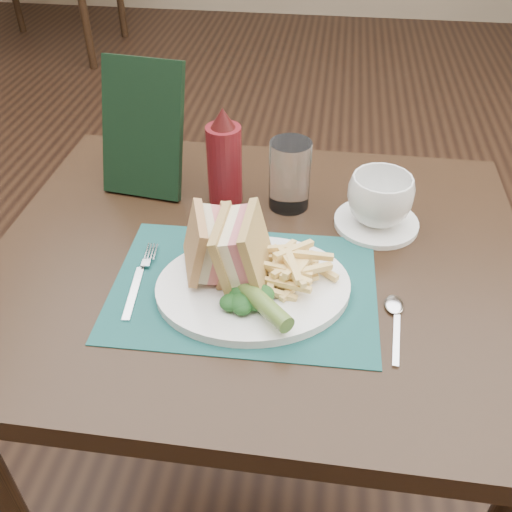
{
  "coord_description": "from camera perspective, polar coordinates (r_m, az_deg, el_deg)",
  "views": [
    {
      "loc": [
        0.1,
        -1.24,
        1.35
      ],
      "look_at": [
        0.01,
        -0.57,
        0.8
      ],
      "focal_mm": 40.0,
      "sensor_mm": 36.0,
      "label": 1
    }
  ],
  "objects": [
    {
      "name": "saucer",
      "position": [
        1.04,
        11.92,
        3.28
      ],
      "size": [
        0.17,
        0.17,
        0.01
      ],
      "primitive_type": "cylinder",
      "rotation": [
        0.0,
        0.0,
        -0.14
      ],
      "color": "white",
      "rests_on": "table_main"
    },
    {
      "name": "drinking_glass",
      "position": [
        1.04,
        3.39,
        8.09
      ],
      "size": [
        0.09,
        0.09,
        0.13
      ],
      "primitive_type": "cylinder",
      "rotation": [
        0.0,
        0.0,
        -0.21
      ],
      "color": "white",
      "rests_on": "table_main"
    },
    {
      "name": "coffee_cup",
      "position": [
        1.02,
        12.28,
        5.55
      ],
      "size": [
        0.15,
        0.15,
        0.09
      ],
      "primitive_type": "imported",
      "rotation": [
        0.0,
        0.0,
        0.35
      ],
      "color": "white",
      "rests_on": "saucer"
    },
    {
      "name": "ketchup_bottle",
      "position": [
        1.05,
        -3.2,
        9.92
      ],
      "size": [
        0.07,
        0.07,
        0.19
      ],
      "primitive_type": null,
      "rotation": [
        0.0,
        0.0,
        0.13
      ],
      "color": "#560E14",
      "rests_on": "table_main"
    },
    {
      "name": "sandwich_half_a",
      "position": [
        0.87,
        -6.09,
        1.08
      ],
      "size": [
        0.1,
        0.12,
        0.1
      ],
      "primitive_type": null,
      "rotation": [
        0.0,
        0.24,
        0.31
      ],
      "color": "tan",
      "rests_on": "plate"
    },
    {
      "name": "plate",
      "position": [
        0.88,
        -0.27,
        -3.11
      ],
      "size": [
        0.35,
        0.3,
        0.01
      ],
      "primitive_type": null,
      "rotation": [
        0.0,
        0.0,
        0.23
      ],
      "color": "white",
      "rests_on": "placemat"
    },
    {
      "name": "kale_garnish",
      "position": [
        0.83,
        -0.77,
        -4.45
      ],
      "size": [
        0.11,
        0.08,
        0.03
      ],
      "primitive_type": null,
      "color": "#163D19",
      "rests_on": "plate"
    },
    {
      "name": "fork",
      "position": [
        0.92,
        -11.62,
        -2.18
      ],
      "size": [
        0.05,
        0.17,
        0.01
      ],
      "primitive_type": null,
      "rotation": [
        0.0,
        0.0,
        0.11
      ],
      "color": "silver",
      "rests_on": "placemat"
    },
    {
      "name": "floor",
      "position": [
        1.84,
        2.32,
        -8.39
      ],
      "size": [
        7.0,
        7.0,
        0.0
      ],
      "primitive_type": "plane",
      "color": "black",
      "rests_on": "ground"
    },
    {
      "name": "placemat",
      "position": [
        0.89,
        -1.19,
        -3.1
      ],
      "size": [
        0.42,
        0.3,
        0.0
      ],
      "primitive_type": "cube",
      "rotation": [
        0.0,
        0.0,
        0.03
      ],
      "color": "#164746",
      "rests_on": "table_main"
    },
    {
      "name": "fries_pile",
      "position": [
        0.87,
        4.01,
        -0.94
      ],
      "size": [
        0.18,
        0.2,
        0.05
      ],
      "primitive_type": null,
      "color": "#F4D07A",
      "rests_on": "plate"
    },
    {
      "name": "spoon",
      "position": [
        0.85,
        13.8,
        -6.76
      ],
      "size": [
        0.04,
        0.15,
        0.01
      ],
      "primitive_type": null,
      "rotation": [
        0.0,
        0.0,
        -0.07
      ],
      "color": "silver",
      "rests_on": "table_main"
    },
    {
      "name": "pickle_spear",
      "position": [
        0.81,
        0.56,
        -4.61
      ],
      "size": [
        0.1,
        0.11,
        0.03
      ],
      "primitive_type": "cylinder",
      "rotation": [
        1.54,
        0.0,
        0.75
      ],
      "color": "#4D6D29",
      "rests_on": "plate"
    },
    {
      "name": "sandwich_half_b",
      "position": [
        0.86,
        -2.77,
        0.92
      ],
      "size": [
        0.08,
        0.11,
        0.11
      ],
      "primitive_type": null,
      "rotation": [
        0.0,
        -0.24,
        -0.02
      ],
      "color": "tan",
      "rests_on": "plate"
    },
    {
      "name": "table_main",
      "position": [
        1.23,
        0.19,
        -13.51
      ],
      "size": [
        0.9,
        0.75,
        0.75
      ],
      "primitive_type": null,
      "color": "black",
      "rests_on": "ground"
    },
    {
      "name": "wall_back",
      "position": [
        4.93,
        7.08,
        22.76
      ],
      "size": [
        6.0,
        0.0,
        6.0
      ],
      "primitive_type": "plane",
      "rotation": [
        1.57,
        0.0,
        0.0
      ],
      "color": "gray",
      "rests_on": "ground"
    },
    {
      "name": "check_presenter",
      "position": [
        1.09,
        -11.29,
        12.35
      ],
      "size": [
        0.16,
        0.11,
        0.25
      ],
      "primitive_type": "cube",
      "rotation": [
        -0.31,
        0.0,
        -0.12
      ],
      "color": "black",
      "rests_on": "table_main"
    }
  ]
}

